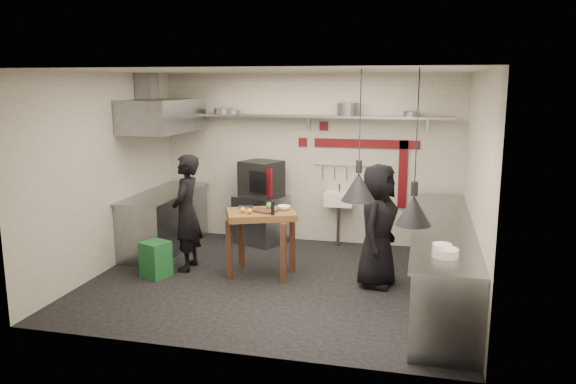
% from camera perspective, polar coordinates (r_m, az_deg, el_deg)
% --- Properties ---
extents(floor, '(5.00, 5.00, 0.00)m').
position_cam_1_polar(floor, '(7.73, -1.13, -9.04)').
color(floor, black).
rests_on(floor, ground).
extents(ceiling, '(5.00, 5.00, 0.00)m').
position_cam_1_polar(ceiling, '(7.25, -1.22, 12.20)').
color(ceiling, beige).
rests_on(ceiling, floor).
extents(wall_back, '(5.00, 0.04, 2.80)m').
position_cam_1_polar(wall_back, '(9.38, 2.13, 3.38)').
color(wall_back, silver).
rests_on(wall_back, floor).
extents(wall_front, '(5.00, 0.04, 2.80)m').
position_cam_1_polar(wall_front, '(5.40, -6.91, -2.50)').
color(wall_front, silver).
rests_on(wall_front, floor).
extents(wall_left, '(0.04, 4.20, 2.80)m').
position_cam_1_polar(wall_left, '(8.35, -18.00, 1.88)').
color(wall_left, silver).
rests_on(wall_left, floor).
extents(wall_right, '(0.04, 4.20, 2.80)m').
position_cam_1_polar(wall_right, '(7.15, 18.58, 0.36)').
color(wall_right, silver).
rests_on(wall_right, floor).
extents(red_band_horiz, '(1.70, 0.02, 0.14)m').
position_cam_1_polar(red_band_horiz, '(9.19, 7.95, 4.88)').
color(red_band_horiz, '#5E0D14').
rests_on(red_band_horiz, wall_back).
extents(red_band_vert, '(0.14, 0.02, 1.10)m').
position_cam_1_polar(red_band_vert, '(9.21, 11.58, 1.76)').
color(red_band_vert, '#5E0D14').
rests_on(red_band_vert, wall_back).
extents(red_tile_a, '(0.14, 0.02, 0.14)m').
position_cam_1_polar(red_tile_a, '(9.26, 3.65, 6.69)').
color(red_tile_a, '#5E0D14').
rests_on(red_tile_a, wall_back).
extents(red_tile_b, '(0.14, 0.02, 0.14)m').
position_cam_1_polar(red_tile_b, '(9.35, 1.51, 5.09)').
color(red_tile_b, '#5E0D14').
rests_on(red_tile_b, wall_back).
extents(back_shelf, '(4.60, 0.34, 0.04)m').
position_cam_1_polar(back_shelf, '(9.14, 1.93, 7.72)').
color(back_shelf, slate).
rests_on(back_shelf, wall_back).
extents(shelf_bracket_left, '(0.04, 0.06, 0.24)m').
position_cam_1_polar(shelf_bracket_left, '(9.85, -8.86, 7.26)').
color(shelf_bracket_left, slate).
rests_on(shelf_bracket_left, wall_back).
extents(shelf_bracket_mid, '(0.04, 0.06, 0.24)m').
position_cam_1_polar(shelf_bracket_mid, '(9.29, 2.12, 7.15)').
color(shelf_bracket_mid, slate).
rests_on(shelf_bracket_mid, wall_back).
extents(shelf_bracket_right, '(0.04, 0.06, 0.24)m').
position_cam_1_polar(shelf_bracket_right, '(9.10, 14.00, 6.75)').
color(shelf_bracket_right, slate).
rests_on(shelf_bracket_right, wall_back).
extents(pan_far_left, '(0.32, 0.32, 0.09)m').
position_cam_1_polar(pan_far_left, '(9.53, -6.60, 8.18)').
color(pan_far_left, slate).
rests_on(pan_far_left, back_shelf).
extents(pan_mid_left, '(0.29, 0.29, 0.07)m').
position_cam_1_polar(pan_mid_left, '(9.47, -5.67, 8.12)').
color(pan_mid_left, slate).
rests_on(pan_mid_left, back_shelf).
extents(stock_pot, '(0.40, 0.40, 0.20)m').
position_cam_1_polar(stock_pot, '(9.02, 6.11, 8.38)').
color(stock_pot, slate).
rests_on(stock_pot, back_shelf).
extents(pan_right, '(0.29, 0.29, 0.08)m').
position_cam_1_polar(pan_right, '(8.94, 12.42, 7.77)').
color(pan_right, slate).
rests_on(pan_right, back_shelf).
extents(oven_stand, '(0.94, 0.90, 0.80)m').
position_cam_1_polar(oven_stand, '(9.43, -2.74, -2.76)').
color(oven_stand, slate).
rests_on(oven_stand, floor).
extents(combi_oven, '(0.75, 0.73, 0.58)m').
position_cam_1_polar(combi_oven, '(9.30, -2.72, 1.38)').
color(combi_oven, black).
rests_on(combi_oven, oven_stand).
extents(oven_door, '(0.51, 0.23, 0.46)m').
position_cam_1_polar(oven_door, '(9.05, -2.99, 1.11)').
color(oven_door, '#5E0D14').
rests_on(oven_door, combi_oven).
extents(oven_glass, '(0.32, 0.14, 0.34)m').
position_cam_1_polar(oven_glass, '(8.96, -3.09, 1.00)').
color(oven_glass, black).
rests_on(oven_glass, oven_door).
extents(hand_sink, '(0.46, 0.34, 0.22)m').
position_cam_1_polar(hand_sink, '(9.22, 5.22, -0.71)').
color(hand_sink, white).
rests_on(hand_sink, wall_back).
extents(sink_tap, '(0.03, 0.03, 0.14)m').
position_cam_1_polar(sink_tap, '(9.18, 5.24, 0.39)').
color(sink_tap, slate).
rests_on(sink_tap, hand_sink).
extents(sink_drain, '(0.06, 0.06, 0.66)m').
position_cam_1_polar(sink_drain, '(9.28, 5.14, -3.41)').
color(sink_drain, slate).
rests_on(sink_drain, floor).
extents(utensil_rail, '(0.90, 0.02, 0.02)m').
position_cam_1_polar(utensil_rail, '(9.26, 5.41, 2.74)').
color(utensil_rail, slate).
rests_on(utensil_rail, wall_back).
extents(counter_right, '(0.70, 3.80, 0.90)m').
position_cam_1_polar(counter_right, '(7.35, 15.39, -6.81)').
color(counter_right, slate).
rests_on(counter_right, floor).
extents(counter_right_top, '(0.76, 3.90, 0.03)m').
position_cam_1_polar(counter_right_top, '(7.23, 15.58, -3.29)').
color(counter_right_top, slate).
rests_on(counter_right_top, counter_right).
extents(plate_stack, '(0.27, 0.27, 0.09)m').
position_cam_1_polar(plate_stack, '(5.90, 15.68, -5.97)').
color(plate_stack, white).
rests_on(plate_stack, counter_right_top).
extents(small_bowl_right, '(0.22, 0.22, 0.05)m').
position_cam_1_polar(small_bowl_right, '(6.19, 15.40, -5.32)').
color(small_bowl_right, white).
rests_on(small_bowl_right, counter_right_top).
extents(counter_left, '(0.70, 1.90, 0.90)m').
position_cam_1_polar(counter_left, '(9.27, -12.41, -2.95)').
color(counter_left, slate).
rests_on(counter_left, floor).
extents(counter_left_top, '(0.76, 2.00, 0.03)m').
position_cam_1_polar(counter_left_top, '(9.17, -12.53, -0.13)').
color(counter_left_top, slate).
rests_on(counter_left_top, counter_left).
extents(extractor_hood, '(0.78, 1.60, 0.50)m').
position_cam_1_polar(extractor_hood, '(8.99, -12.58, 7.59)').
color(extractor_hood, slate).
rests_on(extractor_hood, ceiling).
extents(hood_duct, '(0.28, 0.28, 0.50)m').
position_cam_1_polar(hood_duct, '(9.09, -14.12, 10.09)').
color(hood_duct, slate).
rests_on(hood_duct, ceiling).
extents(green_bin, '(0.43, 0.43, 0.50)m').
position_cam_1_polar(green_bin, '(8.03, -13.28, -6.67)').
color(green_bin, '#1B5A2A').
rests_on(green_bin, floor).
extents(prep_table, '(1.10, 0.95, 0.92)m').
position_cam_1_polar(prep_table, '(7.83, -2.72, -5.24)').
color(prep_table, brown).
rests_on(prep_table, floor).
extents(cutting_board, '(0.39, 0.34, 0.02)m').
position_cam_1_polar(cutting_board, '(7.68, -2.47, -1.91)').
color(cutting_board, '#482B1B').
rests_on(cutting_board, prep_table).
extents(pepper_mill, '(0.05, 0.05, 0.20)m').
position_cam_1_polar(pepper_mill, '(7.46, -1.56, -1.61)').
color(pepper_mill, black).
rests_on(pepper_mill, prep_table).
extents(lemon_a, '(0.10, 0.10, 0.08)m').
position_cam_1_polar(lemon_a, '(7.63, -4.62, -1.81)').
color(lemon_a, orange).
rests_on(lemon_a, prep_table).
extents(lemon_b, '(0.07, 0.07, 0.07)m').
position_cam_1_polar(lemon_b, '(7.56, -3.92, -1.94)').
color(lemon_b, orange).
rests_on(lemon_b, prep_table).
extents(veg_ball, '(0.12, 0.12, 0.11)m').
position_cam_1_polar(veg_ball, '(7.78, -1.85, -1.45)').
color(veg_ball, '#477E32').
rests_on(veg_ball, prep_table).
extents(steel_tray, '(0.22, 0.18, 0.03)m').
position_cam_1_polar(steel_tray, '(7.89, -4.32, -1.55)').
color(steel_tray, slate).
rests_on(steel_tray, prep_table).
extents(bowl, '(0.23, 0.23, 0.06)m').
position_cam_1_polar(bowl, '(7.79, -0.39, -1.60)').
color(bowl, white).
rests_on(bowl, prep_table).
extents(heat_lamp_near, '(0.46, 0.46, 1.43)m').
position_cam_1_polar(heat_lamp_near, '(6.17, 7.30, 5.63)').
color(heat_lamp_near, black).
rests_on(heat_lamp_near, ceiling).
extents(heat_lamp_far, '(0.40, 0.40, 1.54)m').
position_cam_1_polar(heat_lamp_far, '(5.63, 12.90, 4.35)').
color(heat_lamp_far, black).
rests_on(heat_lamp_far, ceiling).
extents(chef_left, '(0.46, 0.64, 1.67)m').
position_cam_1_polar(chef_left, '(8.11, -10.28, -2.09)').
color(chef_left, black).
rests_on(chef_left, floor).
extents(chef_right, '(0.67, 0.89, 1.63)m').
position_cam_1_polar(chef_right, '(7.44, 9.09, -3.40)').
color(chef_right, black).
rests_on(chef_right, floor).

